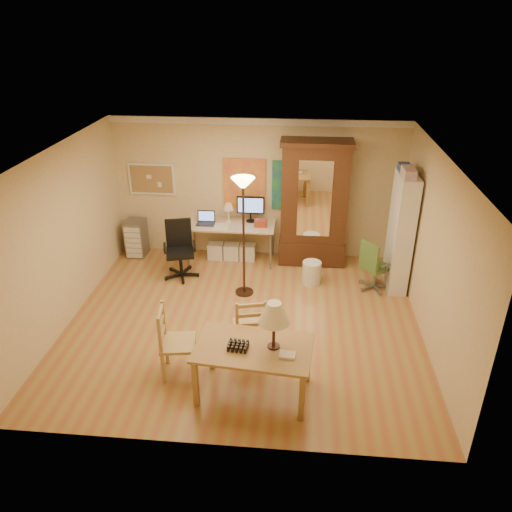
# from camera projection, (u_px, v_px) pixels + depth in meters

# --- Properties ---
(floor) EXTENTS (5.50, 5.50, 0.00)m
(floor) POSITION_uv_depth(u_px,v_px,m) (244.00, 322.00, 7.92)
(floor) COLOR #AC663D
(floor) RESTS_ON ground
(crown_molding) EXTENTS (5.50, 0.08, 0.12)m
(crown_molding) POSITION_uv_depth(u_px,v_px,m) (258.00, 121.00, 8.92)
(crown_molding) COLOR white
(crown_molding) RESTS_ON floor
(corkboard) EXTENTS (0.90, 0.04, 0.62)m
(corkboard) POSITION_uv_depth(u_px,v_px,m) (152.00, 179.00, 9.61)
(corkboard) COLOR #9D824A
(corkboard) RESTS_ON floor
(art_panel_left) EXTENTS (0.80, 0.04, 1.00)m
(art_panel_left) POSITION_uv_depth(u_px,v_px,m) (245.00, 184.00, 9.49)
(art_panel_left) COLOR yellow
(art_panel_left) RESTS_ON floor
(art_panel_right) EXTENTS (0.75, 0.04, 0.95)m
(art_panel_right) POSITION_uv_depth(u_px,v_px,m) (292.00, 186.00, 9.41)
(art_panel_right) COLOR #22568A
(art_panel_right) RESTS_ON floor
(dining_table) EXTENTS (1.52, 1.01, 1.36)m
(dining_table) POSITION_uv_depth(u_px,v_px,m) (261.00, 338.00, 6.09)
(dining_table) COLOR olive
(dining_table) RESTS_ON floor
(ladder_chair_back) EXTENTS (0.54, 0.52, 0.97)m
(ladder_chair_back) POSITION_uv_depth(u_px,v_px,m) (250.00, 328.00, 6.98)
(ladder_chair_back) COLOR #AA884D
(ladder_chair_back) RESTS_ON floor
(ladder_chair_left) EXTENTS (0.51, 0.53, 1.02)m
(ladder_chair_left) POSITION_uv_depth(u_px,v_px,m) (176.00, 343.00, 6.62)
(ladder_chair_left) COLOR #AA884D
(ladder_chair_left) RESTS_ON floor
(torchiere_lamp) EXTENTS (0.38, 0.38, 2.09)m
(torchiere_lamp) POSITION_uv_depth(u_px,v_px,m) (243.00, 203.00, 7.97)
(torchiere_lamp) COLOR #392217
(torchiere_lamp) RESTS_ON floor
(computer_desk) EXTENTS (1.69, 0.74, 1.28)m
(computer_desk) POSITION_uv_depth(u_px,v_px,m) (233.00, 238.00, 9.67)
(computer_desk) COLOR #C6B191
(computer_desk) RESTS_ON floor
(office_chair_black) EXTENTS (0.65, 0.65, 1.06)m
(office_chair_black) POSITION_uv_depth(u_px,v_px,m) (181.00, 262.00, 9.15)
(office_chair_black) COLOR black
(office_chair_black) RESTS_ON floor
(office_chair_green) EXTENTS (0.59, 0.59, 0.93)m
(office_chair_green) POSITION_uv_depth(u_px,v_px,m) (373.00, 276.00, 8.74)
(office_chair_green) COLOR slate
(office_chair_green) RESTS_ON floor
(drawer_cart) EXTENTS (0.36, 0.44, 0.73)m
(drawer_cart) POSITION_uv_depth(u_px,v_px,m) (136.00, 238.00, 9.89)
(drawer_cart) COLOR slate
(drawer_cart) RESTS_ON floor
(armoire) EXTENTS (1.30, 0.61, 2.38)m
(armoire) POSITION_uv_depth(u_px,v_px,m) (313.00, 211.00, 9.36)
(armoire) COLOR #351B0E
(armoire) RESTS_ON floor
(bookshelf) EXTENTS (0.31, 0.82, 2.05)m
(bookshelf) POSITION_uv_depth(u_px,v_px,m) (400.00, 233.00, 8.51)
(bookshelf) COLOR white
(bookshelf) RESTS_ON floor
(wastebin) EXTENTS (0.34, 0.34, 0.42)m
(wastebin) POSITION_uv_depth(u_px,v_px,m) (312.00, 273.00, 8.93)
(wastebin) COLOR silver
(wastebin) RESTS_ON floor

